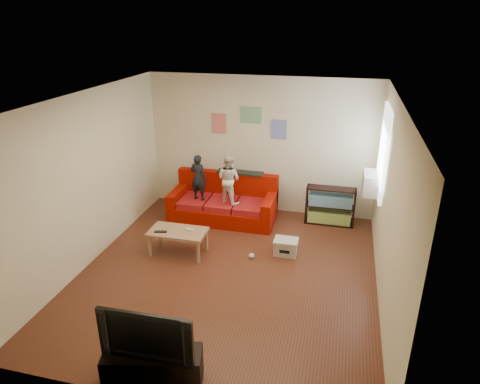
% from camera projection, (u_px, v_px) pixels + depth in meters
% --- Properties ---
extents(room_shell, '(4.52, 5.02, 2.72)m').
position_uv_depth(room_shell, '(227.00, 193.00, 6.16)').
color(room_shell, '#5A2B1B').
rests_on(room_shell, ground).
extents(sofa, '(2.02, 0.93, 0.89)m').
position_uv_depth(sofa, '(224.00, 204.00, 8.39)').
color(sofa, '#900E01').
rests_on(sofa, ground).
extents(child_a, '(0.35, 0.26, 0.90)m').
position_uv_depth(child_a, '(198.00, 177.00, 8.12)').
color(child_a, black).
rests_on(child_a, sofa).
extents(child_b, '(0.56, 0.51, 0.94)m').
position_uv_depth(child_b, '(229.00, 179.00, 7.98)').
color(child_b, silver).
rests_on(child_b, sofa).
extents(coffee_table, '(0.94, 0.52, 0.42)m').
position_uv_depth(coffee_table, '(178.00, 234.00, 7.10)').
color(coffee_table, '#A67C5C').
rests_on(coffee_table, ground).
extents(remote, '(0.21, 0.09, 0.02)m').
position_uv_depth(remote, '(161.00, 232.00, 7.02)').
color(remote, black).
rests_on(remote, coffee_table).
extents(game_controller, '(0.15, 0.06, 0.03)m').
position_uv_depth(game_controller, '(190.00, 230.00, 7.07)').
color(game_controller, silver).
rests_on(game_controller, coffee_table).
extents(bookshelf, '(0.92, 0.28, 0.73)m').
position_uv_depth(bookshelf, '(330.00, 208.00, 8.15)').
color(bookshelf, black).
rests_on(bookshelf, ground).
extents(window, '(0.04, 1.08, 1.48)m').
position_uv_depth(window, '(383.00, 152.00, 7.04)').
color(window, white).
rests_on(window, room_shell).
extents(ac_unit, '(0.28, 0.55, 0.35)m').
position_uv_depth(ac_unit, '(371.00, 183.00, 7.28)').
color(ac_unit, '#B7B2A3').
rests_on(ac_unit, window).
extents(artwork_left, '(0.30, 0.01, 0.40)m').
position_uv_depth(artwork_left, '(219.00, 123.00, 8.42)').
color(artwork_left, '#D87266').
rests_on(artwork_left, room_shell).
extents(artwork_center, '(0.42, 0.01, 0.32)m').
position_uv_depth(artwork_center, '(251.00, 115.00, 8.20)').
color(artwork_center, '#72B27F').
rests_on(artwork_center, room_shell).
extents(artwork_right, '(0.30, 0.01, 0.38)m').
position_uv_depth(artwork_right, '(279.00, 130.00, 8.18)').
color(artwork_right, '#727FCC').
rests_on(artwork_right, room_shell).
extents(file_box, '(0.39, 0.30, 0.27)m').
position_uv_depth(file_box, '(286.00, 247.00, 7.16)').
color(file_box, beige).
rests_on(file_box, ground).
extents(tv_stand, '(1.11, 0.59, 0.40)m').
position_uv_depth(tv_stand, '(153.00, 367.00, 4.63)').
color(tv_stand, black).
rests_on(tv_stand, ground).
extents(television, '(1.03, 0.16, 0.59)m').
position_uv_depth(television, '(149.00, 331.00, 4.45)').
color(television, black).
rests_on(television, tv_stand).
extents(tissue, '(0.11, 0.11, 0.09)m').
position_uv_depth(tissue, '(251.00, 256.00, 7.07)').
color(tissue, beige).
rests_on(tissue, ground).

